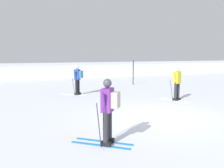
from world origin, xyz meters
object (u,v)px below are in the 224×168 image
object	(u,v)px
skier_purple	(108,108)
skier_yellow	(177,82)
skier_blue	(78,78)
trail_marker_pole	(133,73)

from	to	relation	value
skier_purple	skier_yellow	size ratio (longest dim) A/B	1.00
skier_purple	skier_blue	bearing A→B (deg)	81.00
trail_marker_pole	skier_yellow	bearing A→B (deg)	-98.77
skier_blue	skier_yellow	world-z (taller)	same
skier_blue	trail_marker_pole	bearing A→B (deg)	29.96
skier_yellow	trail_marker_pole	xyz separation A→B (m)	(1.01, 6.54, 0.01)
trail_marker_pole	skier_blue	bearing A→B (deg)	-150.04
skier_purple	skier_yellow	world-z (taller)	same
skier_purple	skier_yellow	distance (m)	6.76
skier_blue	skier_yellow	distance (m)	5.48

